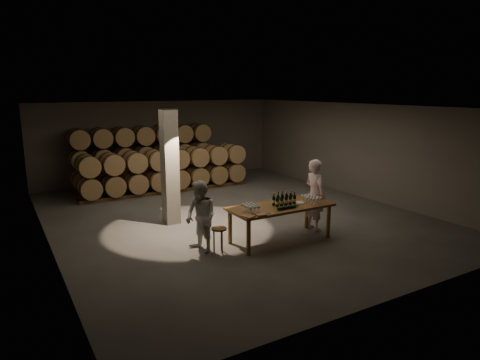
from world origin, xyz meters
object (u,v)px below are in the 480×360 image
tasting_table (281,209)px  bottle_cluster (284,200)px  plate (299,203)px  person_man (315,195)px  person_woman (201,217)px  notebook_near (261,215)px  stool (219,232)px

tasting_table → bottle_cluster: 0.25m
plate → person_man: person_man is taller
bottle_cluster → person_woman: (-2.12, 0.29, -0.18)m
notebook_near → stool: 1.05m
person_woman → person_man: bearing=75.7°
person_man → person_woman: 3.28m
tasting_table → notebook_near: (-0.87, -0.45, 0.12)m
notebook_near → person_woman: 1.37m
tasting_table → person_woman: bearing=171.0°
person_man → stool: bearing=94.0°
stool → person_woman: size_ratio=0.35×
plate → person_man: (0.75, 0.26, 0.05)m
plate → notebook_near: bearing=-163.5°
plate → person_woman: 2.55m
tasting_table → person_woman: size_ratio=1.56×
stool → person_man: person_man is taller
tasting_table → person_woman: (-2.00, 0.32, 0.04)m
notebook_near → stool: size_ratio=0.38×
plate → person_woman: person_woman is taller
stool → person_woman: person_woman is taller
bottle_cluster → notebook_near: (-0.99, -0.47, -0.10)m
tasting_table → bottle_cluster: bearing=11.2°
notebook_near → person_woman: bearing=151.6°
tasting_table → bottle_cluster: bottle_cluster is taller
bottle_cluster → stool: bottle_cluster is taller
notebook_near → person_man: person_man is taller
bottle_cluster → stool: bearing=179.1°
bottle_cluster → tasting_table: bearing=-168.8°
stool → person_man: (2.94, 0.17, 0.47)m
tasting_table → stool: size_ratio=4.41×
person_woman → plate: bearing=69.3°
bottle_cluster → plate: (0.40, -0.06, -0.11)m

